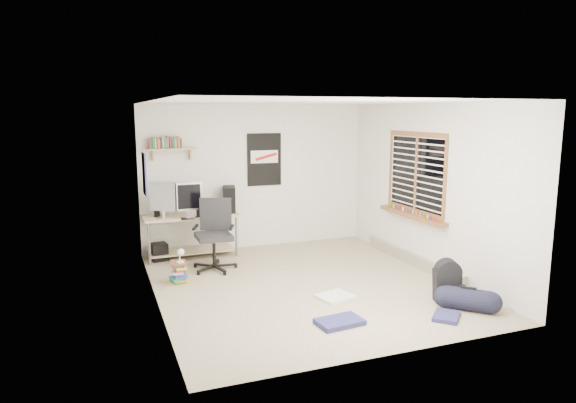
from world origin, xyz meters
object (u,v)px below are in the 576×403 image
object	(u,v)px
backpack	(447,285)
book_stack	(179,273)
duffel_bag	(468,299)
desk	(191,235)
office_chair	(214,238)

from	to	relation	value
backpack	book_stack	bearing A→B (deg)	169.02
backpack	duffel_bag	size ratio (longest dim) A/B	0.82
duffel_bag	book_stack	world-z (taller)	duffel_bag
desk	office_chair	distance (m)	0.91
desk	duffel_bag	bearing A→B (deg)	-31.62
backpack	duffel_bag	world-z (taller)	backpack
desk	backpack	xyz separation A→B (m)	(2.68, -3.21, -0.16)
office_chair	backpack	world-z (taller)	office_chair
desk	backpack	world-z (taller)	desk
backpack	desk	bearing A→B (deg)	150.16
desk	office_chair	world-z (taller)	office_chair
desk	book_stack	size ratio (longest dim) A/B	3.46
desk	office_chair	xyz separation A→B (m)	(0.19, -0.88, 0.12)
backpack	duffel_bag	xyz separation A→B (m)	(0.03, -0.35, -0.06)
desk	backpack	size ratio (longest dim) A/B	3.51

